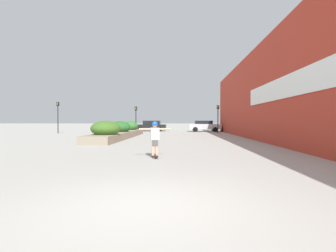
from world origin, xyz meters
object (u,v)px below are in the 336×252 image
skateboarder (155,135)px  traffic_light_right (218,114)px  skateboard (155,156)px  car_center_left (151,126)px  traffic_light_left (136,115)px  car_leftmost (204,126)px  traffic_light_far_left (58,112)px

skateboarder → traffic_light_right: size_ratio=0.41×
skateboard → car_center_left: size_ratio=0.18×
car_center_left → traffic_light_right: size_ratio=1.33×
car_center_left → skateboarder: bearing=-173.0°
skateboarder → traffic_light_left: size_ratio=0.42×
skateboard → car_leftmost: bearing=67.2°
traffic_light_far_left → traffic_light_right: bearing=1.9°
skateboarder → traffic_light_right: (5.42, 21.16, 1.37)m
skateboard → traffic_light_left: size_ratio=0.25×
skateboarder → traffic_light_left: 21.94m
skateboarder → traffic_light_far_left: bearing=110.6°
car_leftmost → traffic_light_left: (-8.76, -4.48, 1.42)m
car_leftmost → traffic_light_left: bearing=-62.9°
skateboarder → car_leftmost: size_ratio=0.32×
skateboard → traffic_light_left: (-4.52, 21.43, 2.16)m
skateboard → skateboarder: size_ratio=0.60×
car_leftmost → skateboard: bearing=-9.3°
traffic_light_right → traffic_light_far_left: traffic_light_far_left is taller
skateboard → traffic_light_right: traffic_light_right is taller
car_leftmost → car_center_left: (-7.64, 1.78, -0.02)m
traffic_light_far_left → traffic_light_left: bearing=5.5°
skateboarder → car_leftmost: 26.25m
skateboard → car_leftmost: 26.26m
skateboard → car_center_left: (-3.39, 27.69, 0.72)m
skateboarder → car_center_left: 27.89m
car_leftmost → car_center_left: 7.84m
traffic_light_far_left → car_center_left: bearing=34.3°
car_center_left → skateboard: bearing=-173.0°
skateboarder → traffic_light_right: traffic_light_right is taller
skateboarder → car_center_left: car_center_left is taller
car_leftmost → traffic_light_far_left: 18.99m
traffic_light_far_left → skateboard: bearing=-55.9°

